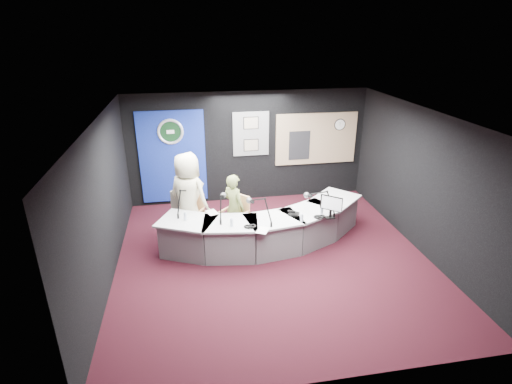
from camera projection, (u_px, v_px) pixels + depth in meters
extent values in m
plane|color=black|center=(273.00, 258.00, 7.87)|extent=(6.00, 6.00, 0.00)
cube|color=silver|center=(276.00, 117.00, 6.79)|extent=(6.00, 6.00, 0.02)
cube|color=black|center=(249.00, 147.00, 10.05)|extent=(6.00, 0.02, 2.80)
cube|color=black|center=(330.00, 292.00, 4.60)|extent=(6.00, 0.02, 2.80)
cube|color=black|center=(104.00, 204.00, 6.85)|extent=(0.02, 6.00, 2.80)
cube|color=black|center=(424.00, 183.00, 7.80)|extent=(0.02, 6.00, 2.80)
cube|color=navy|center=(173.00, 157.00, 9.78)|extent=(1.60, 0.05, 2.30)
torus|color=silver|center=(170.00, 132.00, 9.50)|extent=(0.63, 0.07, 0.63)
cylinder|color=black|center=(170.00, 132.00, 9.50)|extent=(0.48, 0.01, 0.48)
cube|color=slate|center=(251.00, 134.00, 9.90)|extent=(0.90, 0.04, 1.10)
cube|color=gray|center=(251.00, 123.00, 9.76)|extent=(0.34, 0.02, 0.27)
cube|color=gray|center=(251.00, 145.00, 9.98)|extent=(0.34, 0.02, 0.27)
cube|color=#9E8163|center=(316.00, 139.00, 10.25)|extent=(2.12, 0.06, 1.32)
cube|color=#D4C186|center=(316.00, 139.00, 10.24)|extent=(2.00, 0.02, 1.20)
cube|color=black|center=(299.00, 145.00, 10.21)|extent=(0.55, 0.02, 0.75)
cylinder|color=white|center=(340.00, 125.00, 10.18)|extent=(0.28, 0.01, 0.28)
cube|color=#686458|center=(182.00, 207.00, 8.59)|extent=(0.48, 0.34, 0.70)
imported|color=beige|center=(188.00, 197.00, 8.29)|extent=(1.11, 1.04, 1.90)
imported|color=olive|center=(234.00, 208.00, 8.32)|extent=(0.61, 0.63, 1.46)
cube|color=black|center=(331.00, 203.00, 7.71)|extent=(0.33, 0.28, 0.28)
cube|color=black|center=(294.00, 214.00, 7.94)|extent=(0.24, 0.23, 0.05)
torus|color=black|center=(320.00, 217.00, 7.84)|extent=(0.22, 0.22, 0.04)
torus|color=black|center=(250.00, 226.00, 7.47)|extent=(0.20, 0.20, 0.03)
cube|color=white|center=(212.00, 212.00, 8.06)|extent=(0.28, 0.32, 0.00)
cube|color=white|center=(263.00, 230.00, 7.36)|extent=(0.31, 0.34, 0.00)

